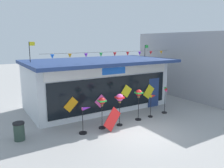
{
  "coord_description": "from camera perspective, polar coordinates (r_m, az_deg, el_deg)",
  "views": [
    {
      "loc": [
        -6.74,
        -8.13,
        4.54
      ],
      "look_at": [
        0.27,
        3.09,
        1.96
      ],
      "focal_mm": 35.83,
      "sensor_mm": 36.0,
      "label": 1
    }
  ],
  "objects": [
    {
      "name": "ground_plane",
      "position": [
        11.49,
        7.2,
        -12.34
      ],
      "size": [
        80.0,
        80.0,
        0.0
      ],
      "primitive_type": "plane",
      "color": "#9E9B99"
    },
    {
      "name": "wind_spinner_far_right",
      "position": [
        14.47,
        13.44,
        -3.53
      ],
      "size": [
        0.33,
        0.33,
        1.72
      ],
      "color": "black",
      "rests_on": "ground_plane"
    },
    {
      "name": "wind_spinner_left",
      "position": [
        11.58,
        -2.59,
        -5.22
      ],
      "size": [
        0.37,
        0.37,
        1.68
      ],
      "color": "black",
      "rests_on": "ground_plane"
    },
    {
      "name": "wind_spinner_right",
      "position": [
        13.66,
        10.29,
        -4.39
      ],
      "size": [
        0.53,
        0.29,
        1.39
      ],
      "color": "black",
      "rests_on": "ground_plane"
    },
    {
      "name": "wind_spinner_far_left",
      "position": [
        11.24,
        -6.91,
        -8.73
      ],
      "size": [
        0.69,
        0.4,
        1.36
      ],
      "color": "black",
      "rests_on": "ground_plane"
    },
    {
      "name": "wind_spinner_center_right",
      "position": [
        12.85,
        6.83,
        -3.07
      ],
      "size": [
        0.37,
        0.37,
        1.81
      ],
      "color": "black",
      "rests_on": "ground_plane"
    },
    {
      "name": "display_kite_on_ground",
      "position": [
        11.52,
        0.08,
        -8.97
      ],
      "size": [
        1.21,
        0.3,
        1.21
      ],
      "primitive_type": "cube",
      "rotation": [
        -0.25,
        0.79,
        0.0
      ],
      "color": "red",
      "rests_on": "ground_plane"
    },
    {
      "name": "kite_shop_building",
      "position": [
        15.5,
        -3.91,
        0.35
      ],
      "size": [
        9.52,
        5.44,
        4.48
      ],
      "color": "silver",
      "rests_on": "ground_plane"
    },
    {
      "name": "neighbour_building",
      "position": [
        21.82,
        22.8,
        5.02
      ],
      "size": [
        7.66,
        9.25,
        5.18
      ],
      "primitive_type": "cube",
      "color": "#99999E",
      "rests_on": "ground_plane"
    },
    {
      "name": "trash_bin",
      "position": [
        11.34,
        -22.62,
        -11.06
      ],
      "size": [
        0.52,
        0.52,
        0.87
      ],
      "color": "#2D4238",
      "rests_on": "ground_plane"
    },
    {
      "name": "wind_spinner_center_left",
      "position": [
        11.93,
        1.98,
        -4.09
      ],
      "size": [
        0.4,
        0.4,
        1.76
      ],
      "color": "black",
      "rests_on": "ground_plane"
    }
  ]
}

